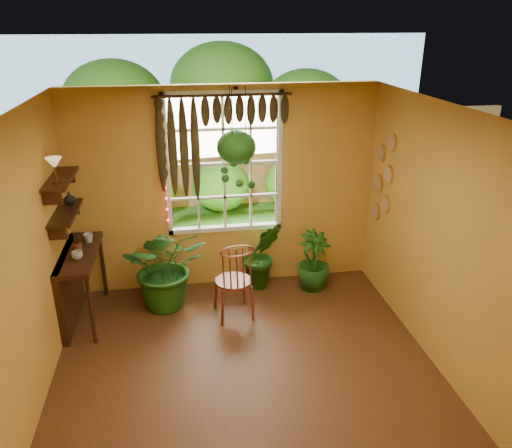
{
  "coord_description": "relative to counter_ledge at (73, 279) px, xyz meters",
  "views": [
    {
      "loc": [
        -0.6,
        -3.95,
        3.43
      ],
      "look_at": [
        0.24,
        1.15,
        1.3
      ],
      "focal_mm": 35.0,
      "sensor_mm": 36.0,
      "label": 1
    }
  ],
  "objects": [
    {
      "name": "floor",
      "position": [
        1.91,
        -1.6,
        -0.55
      ],
      "size": [
        4.5,
        4.5,
        0.0
      ],
      "primitive_type": "plane",
      "color": "#522917",
      "rests_on": "ground"
    },
    {
      "name": "ceiling",
      "position": [
        1.91,
        -1.6,
        2.15
      ],
      "size": [
        4.5,
        4.5,
        0.0
      ],
      "primitive_type": "plane",
      "rotation": [
        3.14,
        0.0,
        0.0
      ],
      "color": "silver",
      "rests_on": "wall_back"
    },
    {
      "name": "wall_back",
      "position": [
        1.91,
        0.65,
        0.8
      ],
      "size": [
        4.0,
        0.0,
        4.0
      ],
      "primitive_type": "plane",
      "rotation": [
        1.57,
        0.0,
        0.0
      ],
      "color": "gold",
      "rests_on": "floor"
    },
    {
      "name": "wall_left",
      "position": [
        -0.09,
        -1.6,
        0.8
      ],
      "size": [
        0.0,
        4.5,
        4.5
      ],
      "primitive_type": "plane",
      "rotation": [
        1.57,
        0.0,
        1.57
      ],
      "color": "gold",
      "rests_on": "floor"
    },
    {
      "name": "wall_right",
      "position": [
        3.91,
        -1.6,
        0.8
      ],
      "size": [
        0.0,
        4.5,
        4.5
      ],
      "primitive_type": "plane",
      "rotation": [
        1.57,
        0.0,
        -1.57
      ],
      "color": "gold",
      "rests_on": "floor"
    },
    {
      "name": "window",
      "position": [
        1.91,
        0.68,
        1.15
      ],
      "size": [
        1.52,
        0.1,
        1.86
      ],
      "color": "white",
      "rests_on": "wall_back"
    },
    {
      "name": "valance_vine",
      "position": [
        1.82,
        0.56,
        1.73
      ],
      "size": [
        1.7,
        0.12,
        1.1
      ],
      "color": "#361F0E",
      "rests_on": "window"
    },
    {
      "name": "string_lights",
      "position": [
        1.15,
        0.59,
        1.2
      ],
      "size": [
        0.03,
        0.03,
        1.54
      ],
      "primitive_type": null,
      "color": "#FF2633",
      "rests_on": "window"
    },
    {
      "name": "wall_plates",
      "position": [
        3.89,
        0.19,
        1.0
      ],
      "size": [
        0.04,
        0.32,
        1.1
      ],
      "primitive_type": null,
      "color": "#EEE2C3",
      "rests_on": "wall_right"
    },
    {
      "name": "counter_ledge",
      "position": [
        0.0,
        0.0,
        0.0
      ],
      "size": [
        0.4,
        1.2,
        0.9
      ],
      "color": "#361F0E",
      "rests_on": "floor"
    },
    {
      "name": "shelf_lower",
      "position": [
        0.03,
        0.0,
        0.85
      ],
      "size": [
        0.25,
        0.9,
        0.04
      ],
      "primitive_type": "cube",
      "color": "#361F0E",
      "rests_on": "wall_left"
    },
    {
      "name": "shelf_upper",
      "position": [
        0.03,
        0.0,
        1.25
      ],
      "size": [
        0.25,
        0.9,
        0.04
      ],
      "primitive_type": "cube",
      "color": "#361F0E",
      "rests_on": "wall_left"
    },
    {
      "name": "backyard",
      "position": [
        2.15,
        5.27,
        0.73
      ],
      "size": [
        14.0,
        10.0,
        12.0
      ],
      "color": "#2F621C",
      "rests_on": "ground"
    },
    {
      "name": "windsor_chair",
      "position": [
        1.91,
        -0.25,
        -0.21
      ],
      "size": [
        0.5,
        0.52,
        1.19
      ],
      "rotation": [
        0.0,
        0.0,
        0.13
      ],
      "color": "brown",
      "rests_on": "floor"
    },
    {
      "name": "potted_plant_left",
      "position": [
        1.1,
        0.15,
        0.01
      ],
      "size": [
        1.03,
        0.9,
        1.12
      ],
      "primitive_type": "imported",
      "rotation": [
        0.0,
        0.0,
        0.03
      ],
      "color": "#1A4A13",
      "rests_on": "floor"
    },
    {
      "name": "potted_plant_mid",
      "position": [
        2.37,
        0.44,
        -0.08
      ],
      "size": [
        0.54,
        0.44,
        0.94
      ],
      "primitive_type": "imported",
      "rotation": [
        0.0,
        0.0,
        0.06
      ],
      "color": "#1A4A13",
      "rests_on": "floor"
    },
    {
      "name": "potted_plant_right",
      "position": [
        3.05,
        0.28,
        -0.14
      ],
      "size": [
        0.59,
        0.59,
        0.81
      ],
      "primitive_type": "imported",
      "rotation": [
        0.0,
        0.0,
        0.39
      ],
      "color": "#1A4A13",
      "rests_on": "floor"
    },
    {
      "name": "hanging_basket",
      "position": [
        2.05,
        0.44,
        1.38
      ],
      "size": [
        0.49,
        0.49,
        1.27
      ],
      "color": "black",
      "rests_on": "ceiling"
    },
    {
      "name": "cup_a",
      "position": [
        0.13,
        -0.19,
        0.4
      ],
      "size": [
        0.16,
        0.16,
        0.1
      ],
      "primitive_type": "imported",
      "rotation": [
        0.0,
        0.0,
        -0.41
      ],
      "color": "silver",
      "rests_on": "counter_ledge"
    },
    {
      "name": "cup_b",
      "position": [
        0.19,
        0.27,
        0.4
      ],
      "size": [
        0.13,
        0.13,
        0.11
      ],
      "primitive_type": "imported",
      "rotation": [
        0.0,
        0.0,
        -0.11
      ],
      "color": "beige",
      "rests_on": "counter_ledge"
    },
    {
      "name": "brush_jar",
      "position": [
        0.11,
        -0.02,
        0.48
      ],
      "size": [
        0.09,
        0.09,
        0.33
      ],
      "color": "brown",
      "rests_on": "counter_ledge"
    },
    {
      "name": "shelf_vase",
      "position": [
        0.04,
        0.26,
        0.93
      ],
      "size": [
        0.16,
        0.16,
        0.14
      ],
      "primitive_type": "imported",
      "rotation": [
        0.0,
        0.0,
        0.22
      ],
      "color": "#B2AD99",
      "rests_on": "shelf_lower"
    },
    {
      "name": "tiffany_lamp",
      "position": [
        0.05,
        -0.24,
        1.47
      ],
      "size": [
        0.17,
        0.17,
        0.28
      ],
      "color": "#563018",
      "rests_on": "shelf_upper"
    }
  ]
}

